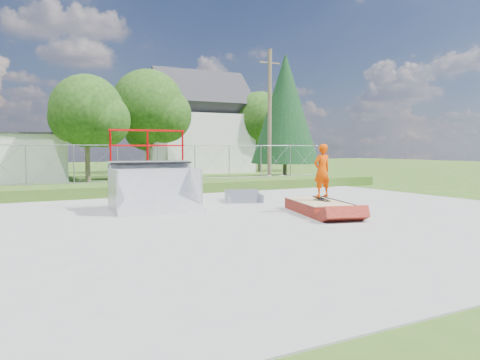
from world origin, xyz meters
The scene contains 16 objects.
ground centered at (0.00, 0.00, 0.00)m, with size 120.00×120.00×0.00m, color #305217.
concrete_pad centered at (0.00, 0.00, 0.02)m, with size 20.00×16.00×0.04m, color gray.
grass_berm centered at (0.00, 9.50, 0.25)m, with size 24.00×3.00×0.50m, color #305217.
grind_box centered at (2.03, 0.31, 0.21)m, with size 2.06×3.06×0.42m.
quarter_pipe centered at (-2.54, 3.24, 1.40)m, with size 2.80×2.37×2.80m, color #9EA2A6, non-canonical shape.
flat_bank_ramp centered at (1.40, 4.19, 0.21)m, with size 1.37×1.46×0.42m, color #9EA2A6, non-canonical shape.
skateboard centered at (2.22, 0.33, 0.46)m, with size 0.22×0.80×0.02m, color black.
skater centered at (2.22, 0.33, 1.34)m, with size 0.64×0.42×1.75m, color #DC3F00.
chain_link_fence centered at (0.00, 10.50, 1.40)m, with size 20.00×0.06×1.80m, color gray, non-canonical shape.
gable_house centered at (9.00, 26.00, 3.84)m, with size 8.40×6.08×8.94m.
utility_pole centered at (7.50, 12.00, 4.00)m, with size 0.24×0.24×8.00m, color brown.
tree_left_near centered at (-1.75, 17.83, 4.24)m, with size 4.76×4.48×6.65m.
tree_center centered at (2.78, 19.81, 4.85)m, with size 5.44×5.12×7.60m.
tree_right_far centered at (14.27, 23.82, 4.54)m, with size 5.10×4.80×7.12m.
tree_back_mid centered at (5.21, 27.86, 3.63)m, with size 4.08×3.84×5.70m.
conifer_tree centered at (12.00, 17.00, 5.05)m, with size 5.04×5.04×9.10m.
Camera 1 is at (-7.52, -11.92, 2.18)m, focal length 35.00 mm.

